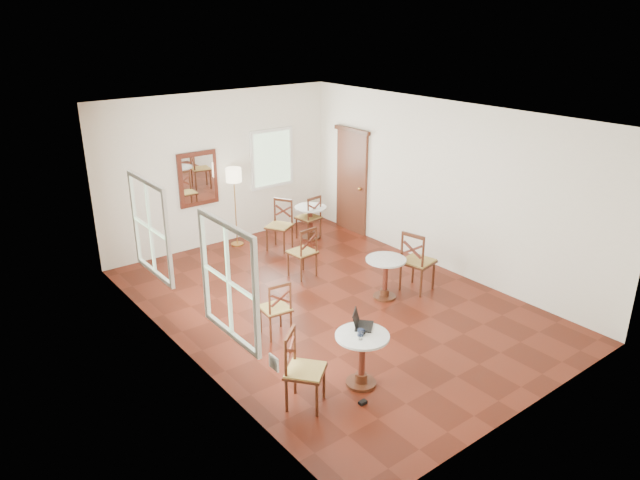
{
  "coord_description": "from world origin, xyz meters",
  "views": [
    {
      "loc": [
        -5.3,
        -6.54,
        4.37
      ],
      "look_at": [
        0.0,
        0.3,
        1.0
      ],
      "focal_mm": 32.95,
      "sensor_mm": 36.0,
      "label": 1
    }
  ],
  "objects_px": {
    "chair_near_b": "(303,370)",
    "chair_back_b": "(280,225)",
    "chair_mid_a": "(303,252)",
    "mouse": "(362,333)",
    "navy_mug": "(361,332)",
    "cafe_table_back": "(311,219)",
    "laptop": "(361,323)",
    "chair_back_a": "(309,217)",
    "cafe_table_mid": "(385,274)",
    "floor_lamp": "(234,180)",
    "cafe_table_near": "(362,354)",
    "chair_near_a": "(276,308)",
    "power_adapter": "(363,402)",
    "water_glass": "(361,336)",
    "chair_mid_b": "(417,261)"
  },
  "relations": [
    {
      "from": "cafe_table_mid",
      "to": "chair_back_a",
      "type": "xyz_separation_m",
      "value": [
        0.64,
        2.91,
        0.04
      ]
    },
    {
      "from": "mouse",
      "to": "cafe_table_near",
      "type": "bearing_deg",
      "value": -118.65
    },
    {
      "from": "chair_near_b",
      "to": "water_glass",
      "type": "distance_m",
      "value": 0.8
    },
    {
      "from": "cafe_table_back",
      "to": "chair_back_a",
      "type": "bearing_deg",
      "value": 164.26
    },
    {
      "from": "chair_near_b",
      "to": "chair_back_b",
      "type": "bearing_deg",
      "value": 20.07
    },
    {
      "from": "chair_near_a",
      "to": "chair_mid_a",
      "type": "bearing_deg",
      "value": -130.26
    },
    {
      "from": "cafe_table_mid",
      "to": "chair_back_a",
      "type": "height_order",
      "value": "chair_back_a"
    },
    {
      "from": "cafe_table_back",
      "to": "chair_back_a",
      "type": "distance_m",
      "value": 0.05
    },
    {
      "from": "cafe_table_back",
      "to": "laptop",
      "type": "bearing_deg",
      "value": -119.61
    },
    {
      "from": "chair_near_b",
      "to": "chair_back_a",
      "type": "distance_m",
      "value": 5.49
    },
    {
      "from": "cafe_table_back",
      "to": "navy_mug",
      "type": "relative_size",
      "value": 6.14
    },
    {
      "from": "chair_mid_a",
      "to": "chair_back_a",
      "type": "distance_m",
      "value": 1.86
    },
    {
      "from": "floor_lamp",
      "to": "laptop",
      "type": "bearing_deg",
      "value": -102.18
    },
    {
      "from": "chair_mid_a",
      "to": "chair_back_b",
      "type": "relative_size",
      "value": 0.95
    },
    {
      "from": "chair_mid_b",
      "to": "chair_back_a",
      "type": "height_order",
      "value": "chair_mid_b"
    },
    {
      "from": "chair_back_a",
      "to": "navy_mug",
      "type": "xyz_separation_m",
      "value": [
        -2.56,
        -4.47,
        0.29
      ]
    },
    {
      "from": "cafe_table_back",
      "to": "water_glass",
      "type": "distance_m",
      "value": 5.26
    },
    {
      "from": "mouse",
      "to": "navy_mug",
      "type": "xyz_separation_m",
      "value": [
        -0.03,
        -0.0,
        0.03
      ]
    },
    {
      "from": "chair_mid_a",
      "to": "chair_back_b",
      "type": "xyz_separation_m",
      "value": [
        0.42,
        1.33,
        0.03
      ]
    },
    {
      "from": "chair_back_b",
      "to": "power_adapter",
      "type": "bearing_deg",
      "value": -52.78
    },
    {
      "from": "cafe_table_back",
      "to": "chair_back_b",
      "type": "height_order",
      "value": "chair_back_b"
    },
    {
      "from": "chair_near_b",
      "to": "mouse",
      "type": "distance_m",
      "value": 0.86
    },
    {
      "from": "cafe_table_back",
      "to": "power_adapter",
      "type": "height_order",
      "value": "cafe_table_back"
    },
    {
      "from": "chair_near_a",
      "to": "chair_mid_a",
      "type": "distance_m",
      "value": 2.05
    },
    {
      "from": "chair_near_b",
      "to": "chair_mid_b",
      "type": "xyz_separation_m",
      "value": [
        3.31,
        1.33,
        0.05
      ]
    },
    {
      "from": "cafe_table_back",
      "to": "chair_back_b",
      "type": "distance_m",
      "value": 0.81
    },
    {
      "from": "chair_mid_a",
      "to": "mouse",
      "type": "height_order",
      "value": "chair_mid_a"
    },
    {
      "from": "chair_back_b",
      "to": "floor_lamp",
      "type": "height_order",
      "value": "floor_lamp"
    },
    {
      "from": "cafe_table_mid",
      "to": "chair_near_a",
      "type": "height_order",
      "value": "chair_near_a"
    },
    {
      "from": "cafe_table_near",
      "to": "floor_lamp",
      "type": "xyz_separation_m",
      "value": [
        1.18,
        5.09,
        0.9
      ]
    },
    {
      "from": "cafe_table_near",
      "to": "chair_back_a",
      "type": "relative_size",
      "value": 0.76
    },
    {
      "from": "cafe_table_near",
      "to": "cafe_table_mid",
      "type": "bearing_deg",
      "value": 39.53
    },
    {
      "from": "chair_mid_a",
      "to": "power_adapter",
      "type": "relative_size",
      "value": 9.26
    },
    {
      "from": "cafe_table_mid",
      "to": "chair_mid_a",
      "type": "height_order",
      "value": "chair_mid_a"
    },
    {
      "from": "chair_near_b",
      "to": "chair_mid_a",
      "type": "height_order",
      "value": "chair_near_b"
    },
    {
      "from": "cafe_table_back",
      "to": "chair_mid_a",
      "type": "height_order",
      "value": "chair_mid_a"
    },
    {
      "from": "floor_lamp",
      "to": "chair_back_b",
      "type": "bearing_deg",
      "value": -50.83
    },
    {
      "from": "cafe_table_back",
      "to": "mouse",
      "type": "bearing_deg",
      "value": -119.86
    },
    {
      "from": "floor_lamp",
      "to": "water_glass",
      "type": "xyz_separation_m",
      "value": [
        -1.27,
        -5.15,
        -0.58
      ]
    },
    {
      "from": "cafe_table_mid",
      "to": "chair_near_b",
      "type": "height_order",
      "value": "chair_near_b"
    },
    {
      "from": "chair_mid_b",
      "to": "mouse",
      "type": "distance_m",
      "value": 2.89
    },
    {
      "from": "chair_back_b",
      "to": "cafe_table_back",
      "type": "bearing_deg",
      "value": 66.01
    },
    {
      "from": "chair_back_a",
      "to": "floor_lamp",
      "type": "height_order",
      "value": "floor_lamp"
    },
    {
      "from": "chair_back_b",
      "to": "laptop",
      "type": "relative_size",
      "value": 2.63
    },
    {
      "from": "power_adapter",
      "to": "chair_back_b",
      "type": "bearing_deg",
      "value": 66.9
    },
    {
      "from": "cafe_table_back",
      "to": "mouse",
      "type": "distance_m",
      "value": 5.15
    },
    {
      "from": "chair_near_a",
      "to": "floor_lamp",
      "type": "relative_size",
      "value": 0.55
    },
    {
      "from": "chair_mid_b",
      "to": "chair_back_a",
      "type": "distance_m",
      "value": 3.02
    },
    {
      "from": "chair_back_b",
      "to": "mouse",
      "type": "height_order",
      "value": "chair_back_b"
    },
    {
      "from": "cafe_table_back",
      "to": "chair_mid_a",
      "type": "distance_m",
      "value": 1.87
    }
  ]
}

